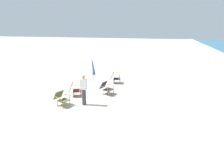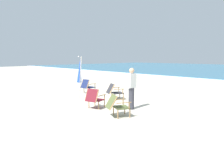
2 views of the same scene
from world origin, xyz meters
name	(u,v)px [view 2 (image 2 of 2)]	position (x,y,z in m)	size (l,w,h in m)	color
ground_plane	(95,101)	(0.00, 0.00, 0.00)	(80.00, 80.00, 0.00)	#B7AF9E
surf_band	(204,79)	(0.00, 13.03, 0.03)	(80.00, 1.10, 0.06)	white
beach_chair_front_left	(114,91)	(0.43, 0.88, 0.42)	(0.84, 0.93, 0.78)	#28282D
beach_chair_back_right	(94,98)	(1.08, -0.88, 0.43)	(0.75, 0.84, 0.81)	maroon
beach_chair_mid_center	(117,105)	(2.50, -1.05, 0.42)	(0.85, 0.94, 0.78)	#515B33
beach_chair_front_right	(87,86)	(-1.87, 1.02, 0.43)	(0.65, 0.78, 0.80)	#19234C
umbrella_furled_blue	(80,71)	(-0.80, -0.24, 1.38)	(0.46, 0.30, 2.11)	#B7B2A8
person_near_chairs	(131,88)	(2.19, 0.08, 0.84)	(0.22, 0.35, 1.63)	#383842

